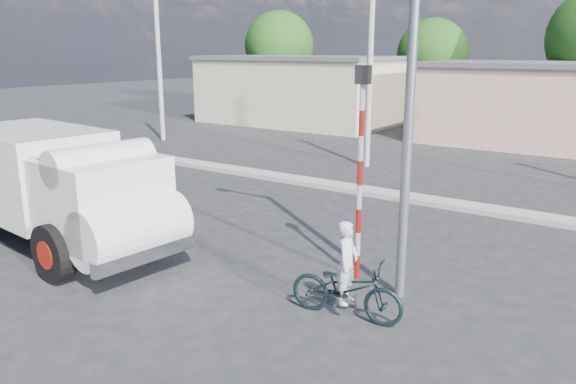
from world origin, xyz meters
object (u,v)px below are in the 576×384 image
Objects in this scene: truck at (60,186)px; streetlight at (405,31)px; bicycle at (346,289)px; cyclist at (347,278)px; traffic_pole at (361,156)px.

streetlight is (7.56, 2.10, 3.43)m from truck.
truck reaches higher than bicycle.
truck is 7.38m from cyclist.
truck is at bearing 87.33° from cyclist.
traffic_pole is (-0.69, 1.70, 1.85)m from cyclist.
bicycle is 0.20m from cyclist.
truck is at bearing -164.45° from streetlight.
cyclist is (0.00, 0.00, 0.20)m from bicycle.
cyclist is at bearing -99.98° from streetlight.
truck is at bearing 87.33° from bicycle.
cyclist is at bearing 10.78° from truck.
traffic_pole is 2.56m from streetlight.
streetlight reaches higher than traffic_pole.
truck is 4.63× the size of cyclist.
truck is 3.30× the size of bicycle.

